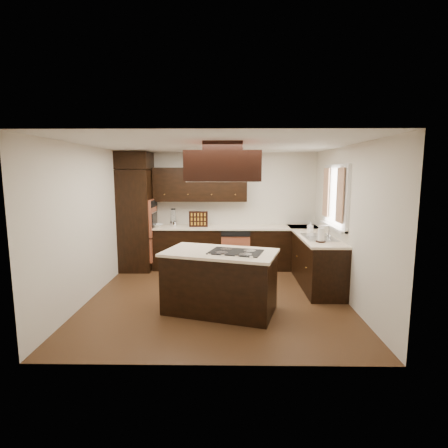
{
  "coord_description": "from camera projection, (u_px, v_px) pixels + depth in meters",
  "views": [
    {
      "loc": [
        0.19,
        -5.62,
        2.08
      ],
      "look_at": [
        0.1,
        0.6,
        1.15
      ],
      "focal_mm": 28.0,
      "sensor_mm": 36.0,
      "label": 1
    }
  ],
  "objects": [
    {
      "name": "oven_column",
      "position": [
        137.0,
        220.0,
        7.42
      ],
      "size": [
        0.65,
        0.75,
        2.12
      ],
      "primitive_type": "cube",
      "color": "black",
      "rests_on": "floor"
    },
    {
      "name": "spice_rack",
      "position": [
        198.0,
        219.0,
        7.43
      ],
      "size": [
        0.4,
        0.11,
        0.33
      ],
      "primitive_type": "cube",
      "rotation": [
        0.0,
        0.0,
        0.02
      ],
      "color": "black",
      "rests_on": "countertop_back"
    },
    {
      "name": "blender_base",
      "position": [
        173.0,
        224.0,
        7.52
      ],
      "size": [
        0.15,
        0.15,
        0.1
      ],
      "primitive_type": "cylinder",
      "color": "silver",
      "rests_on": "countertop_back"
    },
    {
      "name": "island_top",
      "position": [
        220.0,
        253.0,
        5.15
      ],
      "size": [
        1.83,
        1.34,
        0.04
      ],
      "primitive_type": "cube",
      "rotation": [
        0.0,
        0.0,
        -0.29
      ],
      "color": "#FFEBCA",
      "rests_on": "island"
    },
    {
      "name": "dishwasher_front",
      "position": [
        236.0,
        253.0,
        7.29
      ],
      "size": [
        0.6,
        0.05,
        0.72
      ],
      "primitive_type": "cube",
      "color": "#B3593A",
      "rests_on": "floor"
    },
    {
      "name": "wall_left",
      "position": [
        89.0,
        223.0,
        5.71
      ],
      "size": [
        0.02,
        4.2,
        2.5
      ],
      "primitive_type": "cube",
      "color": "beige",
      "rests_on": "ground"
    },
    {
      "name": "wall_front",
      "position": [
        210.0,
        253.0,
        3.59
      ],
      "size": [
        4.2,
        0.02,
        2.5
      ],
      "primitive_type": "cube",
      "color": "beige",
      "rests_on": "ground"
    },
    {
      "name": "countertop_right",
      "position": [
        313.0,
        235.0,
        6.6
      ],
      "size": [
        0.63,
        2.4,
        0.04
      ],
      "primitive_type": "cube",
      "color": "#FFEBCA",
      "rests_on": "base_cabinets_right"
    },
    {
      "name": "upper_cabinets",
      "position": [
        200.0,
        185.0,
        7.51
      ],
      "size": [
        2.0,
        0.34,
        0.72
      ],
      "primitive_type": "cube",
      "color": "black",
      "rests_on": "wall_back"
    },
    {
      "name": "curtain_right",
      "position": [
        326.0,
        192.0,
        6.54
      ],
      "size": [
        0.02,
        0.34,
        0.9
      ],
      "primitive_type": "cube",
      "color": "beige",
      "rests_on": "wall_right"
    },
    {
      "name": "island",
      "position": [
        220.0,
        283.0,
        5.22
      ],
      "size": [
        1.76,
        1.27,
        0.88
      ],
      "primitive_type": "cube",
      "rotation": [
        0.0,
        0.0,
        -0.29
      ],
      "color": "black",
      "rests_on": "floor"
    },
    {
      "name": "window_pane",
      "position": [
        337.0,
        197.0,
        6.13
      ],
      "size": [
        0.0,
        1.2,
        1.0
      ],
      "primitive_type": "cube",
      "color": "white",
      "rests_on": "wall_right"
    },
    {
      "name": "wall_oven_face",
      "position": [
        153.0,
        218.0,
        7.41
      ],
      "size": [
        0.05,
        0.62,
        0.78
      ],
      "primitive_type": "cube",
      "color": "#B3593A",
      "rests_on": "oven_column"
    },
    {
      "name": "window_frame",
      "position": [
        336.0,
        197.0,
        6.14
      ],
      "size": [
        0.06,
        1.32,
        1.12
      ],
      "primitive_type": "cube",
      "color": "white",
      "rests_on": "wall_right"
    },
    {
      "name": "mixing_bowl",
      "position": [
        158.0,
        225.0,
        7.44
      ],
      "size": [
        0.24,
        0.24,
        0.06
      ],
      "primitive_type": "imported",
      "rotation": [
        0.0,
        0.0,
        -0.07
      ],
      "color": "white",
      "rests_on": "countertop_back"
    },
    {
      "name": "base_cabinets_back",
      "position": [
        222.0,
        248.0,
        7.58
      ],
      "size": [
        2.93,
        0.6,
        0.88
      ],
      "primitive_type": "cube",
      "color": "black",
      "rests_on": "floor"
    },
    {
      "name": "range_hood",
      "position": [
        223.0,
        166.0,
        5.0
      ],
      "size": [
        1.05,
        0.72,
        0.42
      ],
      "primitive_type": "cube",
      "color": "black",
      "rests_on": "ceiling"
    },
    {
      "name": "ceiling",
      "position": [
        217.0,
        144.0,
        5.49
      ],
      "size": [
        4.2,
        4.2,
        0.02
      ],
      "primitive_type": "cube",
      "color": "silver",
      "rests_on": "ground"
    },
    {
      "name": "blender_pitcher",
      "position": [
        173.0,
        216.0,
        7.49
      ],
      "size": [
        0.13,
        0.13,
        0.26
      ],
      "primitive_type": "cone",
      "color": "silver",
      "rests_on": "blender_base"
    },
    {
      "name": "hood_duct",
      "position": [
        223.0,
        147.0,
        4.96
      ],
      "size": [
        0.55,
        0.5,
        0.13
      ],
      "primitive_type": "cube",
      "color": "black",
      "rests_on": "ceiling"
    },
    {
      "name": "countertop_back",
      "position": [
        222.0,
        227.0,
        7.5
      ],
      "size": [
        2.93,
        0.63,
        0.04
      ],
      "primitive_type": "cube",
      "color": "#FFEBCA",
      "rests_on": "base_cabinets_back"
    },
    {
      "name": "base_cabinets_right",
      "position": [
        313.0,
        259.0,
        6.66
      ],
      "size": [
        0.6,
        2.4,
        0.88
      ],
      "primitive_type": "cube",
      "color": "black",
      "rests_on": "floor"
    },
    {
      "name": "floor",
      "position": [
        218.0,
        297.0,
        5.87
      ],
      "size": [
        4.2,
        4.2,
        0.02
      ],
      "primitive_type": "cube",
      "color": "brown",
      "rests_on": "ground"
    },
    {
      "name": "sink_rim",
      "position": [
        319.0,
        237.0,
        6.25
      ],
      "size": [
        0.52,
        0.84,
        0.01
      ],
      "primitive_type": "cube",
      "color": "silver",
      "rests_on": "countertop_right"
    },
    {
      "name": "cooktop",
      "position": [
        236.0,
        252.0,
        5.08
      ],
      "size": [
        0.86,
        0.69,
        0.01
      ],
      "primitive_type": "cube",
      "rotation": [
        0.0,
        0.0,
        -0.29
      ],
      "color": "black",
      "rests_on": "island_top"
    },
    {
      "name": "wall_back",
      "position": [
        221.0,
        210.0,
        7.77
      ],
      "size": [
        4.2,
        0.02,
        2.5
      ],
      "primitive_type": "cube",
      "color": "beige",
      "rests_on": "ground"
    },
    {
      "name": "curtain_left",
      "position": [
        340.0,
        195.0,
        5.71
      ],
      "size": [
        0.02,
        0.34,
        0.9
      ],
      "primitive_type": "cube",
      "color": "beige",
      "rests_on": "wall_right"
    },
    {
      "name": "paper_towel",
      "position": [
        321.0,
        235.0,
        5.79
      ],
      "size": [
        0.12,
        0.12,
        0.24
      ],
      "primitive_type": "cylinder",
      "rotation": [
        0.0,
        0.0,
        -0.14
      ],
      "color": "white",
      "rests_on": "countertop_right"
    },
    {
      "name": "soap_bottle",
      "position": [
        310.0,
        227.0,
        6.83
      ],
      "size": [
        0.11,
        0.11,
        0.2
      ],
      "primitive_type": "imported",
      "rotation": [
        0.0,
        0.0,
        0.32
      ],
      "color": "white",
      "rests_on": "countertop_right"
    },
    {
      "name": "wall_right",
      "position": [
        347.0,
        224.0,
        5.65
      ],
      "size": [
        0.02,
        4.2,
        2.5
      ],
      "primitive_type": "cube",
      "color": "beige",
      "rests_on": "ground"
    }
  ]
}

